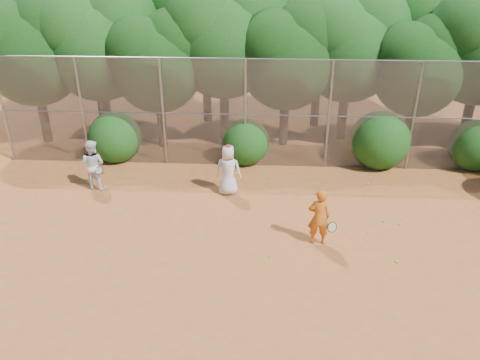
{
  "coord_description": "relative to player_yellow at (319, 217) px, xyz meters",
  "views": [
    {
      "loc": [
        -0.31,
        -10.15,
        7.42
      ],
      "look_at": [
        -1.0,
        2.5,
        1.1
      ],
      "focal_mm": 35.0,
      "sensor_mm": 36.0,
      "label": 1
    }
  ],
  "objects": [
    {
      "name": "ground",
      "position": [
        -1.24,
        -0.88,
        -0.83
      ],
      "size": [
        80.0,
        80.0,
        0.0
      ],
      "primitive_type": "plane",
      "color": "#A25524",
      "rests_on": "ground"
    },
    {
      "name": "player_white",
      "position": [
        -7.27,
        2.96,
        0.03
      ],
      "size": [
        0.97,
        0.86,
        1.74
      ],
      "rotation": [
        0.0,
        0.0,
        2.92
      ],
      "color": "silver",
      "rests_on": "ground"
    },
    {
      "name": "ball_0",
      "position": [
        1.52,
        0.54,
        -0.8
      ],
      "size": [
        0.07,
        0.07,
        0.07
      ],
      "primitive_type": "sphere",
      "color": "yellow",
      "rests_on": "ground"
    },
    {
      "name": "ball_5",
      "position": [
        2.11,
        3.7,
        -0.8
      ],
      "size": [
        0.07,
        0.07,
        0.07
      ],
      "primitive_type": "sphere",
      "color": "yellow",
      "rests_on": "ground"
    },
    {
      "name": "tree_12",
      "position": [
        5.32,
        10.36,
        3.68
      ],
      "size": [
        5.02,
        4.37,
        6.88
      ],
      "color": "black",
      "rests_on": "ground"
    },
    {
      "name": "bush_1",
      "position": [
        -2.24,
        5.42,
        0.07
      ],
      "size": [
        1.8,
        1.8,
        1.8
      ],
      "primitive_type": "sphere",
      "color": "#124210",
      "rests_on": "ground"
    },
    {
      "name": "tree_1",
      "position": [
        -8.18,
        7.66,
        3.33
      ],
      "size": [
        4.64,
        4.03,
        6.35
      ],
      "color": "black",
      "rests_on": "ground"
    },
    {
      "name": "tree_11",
      "position": [
        0.82,
        9.76,
        3.33
      ],
      "size": [
        4.64,
        4.03,
        6.35
      ],
      "color": "black",
      "rests_on": "ground"
    },
    {
      "name": "tree_5",
      "position": [
        1.81,
        8.15,
        3.22
      ],
      "size": [
        4.51,
        3.92,
        6.17
      ],
      "color": "black",
      "rests_on": "ground"
    },
    {
      "name": "tree_10",
      "position": [
        -4.18,
        10.16,
        3.79
      ],
      "size": [
        5.15,
        4.48,
        7.06
      ],
      "color": "black",
      "rests_on": "ground"
    },
    {
      "name": "player_teen",
      "position": [
        -2.69,
        2.81,
        0.04
      ],
      "size": [
        0.88,
        0.61,
        1.75
      ],
      "rotation": [
        0.0,
        0.0,
        3.07
      ],
      "color": "silver",
      "rests_on": "ground"
    },
    {
      "name": "ball_3",
      "position": [
        2.55,
        1.08,
        -0.8
      ],
      "size": [
        0.07,
        0.07,
        0.07
      ],
      "primitive_type": "sphere",
      "color": "yellow",
      "rests_on": "ground"
    },
    {
      "name": "tree_9",
      "position": [
        -9.18,
        9.96,
        3.5
      ],
      "size": [
        4.83,
        4.2,
        6.62
      ],
      "color": "black",
      "rests_on": "ground"
    },
    {
      "name": "ball_1",
      "position": [
        2.11,
        1.2,
        -0.8
      ],
      "size": [
        0.07,
        0.07,
        0.07
      ],
      "primitive_type": "sphere",
      "color": "yellow",
      "rests_on": "ground"
    },
    {
      "name": "tree_2",
      "position": [
        -5.69,
        6.95,
        2.75
      ],
      "size": [
        3.99,
        3.47,
        5.47
      ],
      "color": "black",
      "rests_on": "ground"
    },
    {
      "name": "bush_0",
      "position": [
        -7.24,
        5.42,
        0.17
      ],
      "size": [
        2.0,
        2.0,
        2.0
      ],
      "primitive_type": "sphere",
      "color": "#124210",
      "rests_on": "ground"
    },
    {
      "name": "tree_6",
      "position": [
        4.31,
        7.15,
        2.64
      ],
      "size": [
        3.86,
        3.36,
        5.29
      ],
      "color": "black",
      "rests_on": "ground"
    },
    {
      "name": "tree_3",
      "position": [
        -3.18,
        7.96,
        3.56
      ],
      "size": [
        4.89,
        4.26,
        6.7
      ],
      "color": "black",
      "rests_on": "ground"
    },
    {
      "name": "ball_2",
      "position": [
        2.0,
        -0.83,
        -0.8
      ],
      "size": [
        0.07,
        0.07,
        0.07
      ],
      "primitive_type": "sphere",
      "color": "yellow",
      "rests_on": "ground"
    },
    {
      "name": "player_yellow",
      "position": [
        0.0,
        0.0,
        0.0
      ],
      "size": [
        0.82,
        0.52,
        1.67
      ],
      "rotation": [
        0.0,
        0.0,
        3.17
      ],
      "color": "#C96317",
      "rests_on": "ground"
    },
    {
      "name": "ball_4",
      "position": [
        -1.31,
        -0.77,
        -0.8
      ],
      "size": [
        0.07,
        0.07,
        0.07
      ],
      "primitive_type": "sphere",
      "color": "yellow",
      "rests_on": "ground"
    },
    {
      "name": "bush_3",
      "position": [
        6.26,
        5.42,
        0.12
      ],
      "size": [
        1.9,
        1.9,
        1.9
      ],
      "primitive_type": "sphere",
      "color": "#124210",
      "rests_on": "ground"
    },
    {
      "name": "fence_back",
      "position": [
        -1.36,
        5.12,
        1.22
      ],
      "size": [
        20.05,
        0.09,
        4.03
      ],
      "color": "gray",
      "rests_on": "ground"
    },
    {
      "name": "tree_4",
      "position": [
        -0.69,
        7.35,
        2.93
      ],
      "size": [
        4.19,
        3.64,
        5.73
      ],
      "color": "black",
      "rests_on": "ground"
    },
    {
      "name": "bush_2",
      "position": [
        2.76,
        5.42,
        0.27
      ],
      "size": [
        2.2,
        2.2,
        2.2
      ],
      "primitive_type": "sphere",
      "color": "#124210",
      "rests_on": "ground"
    },
    {
      "name": "tree_0",
      "position": [
        -10.69,
        7.15,
        3.1
      ],
      "size": [
        4.38,
        3.81,
        6.0
      ],
      "color": "black",
      "rests_on": "ground"
    }
  ]
}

